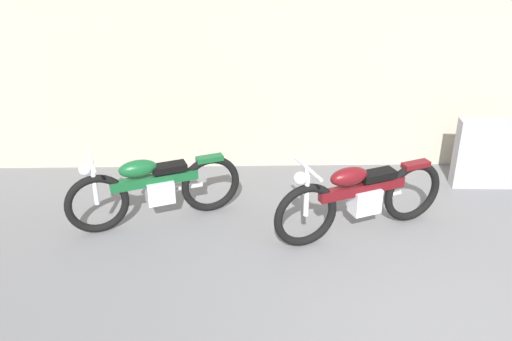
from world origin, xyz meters
TOP-DOWN VIEW (x-y plane):
  - ground_plane at (0.00, 0.00)m, footprint 40.00×40.00m
  - building_wall at (0.00, 3.58)m, footprint 18.00×0.30m
  - stone_marker at (1.31, 2.79)m, footprint 0.79×0.23m
  - motorcycle_maroon at (-0.47, 1.73)m, footprint 1.96×0.94m
  - motorcycle_green at (-2.73, 2.02)m, footprint 1.90×0.87m

SIDE VIEW (x-z plane):
  - ground_plane at x=0.00m, z-range 0.00..0.00m
  - motorcycle_green at x=-2.73m, z-range -0.02..0.88m
  - motorcycle_maroon at x=-0.47m, z-range -0.02..0.91m
  - stone_marker at x=1.31m, z-range 0.00..0.90m
  - building_wall at x=0.00m, z-range 0.00..3.35m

